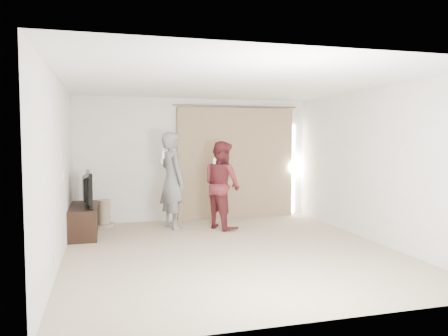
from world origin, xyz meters
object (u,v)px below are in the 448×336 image
at_px(tv, 83,189).
at_px(tv_console, 84,220).
at_px(person_man, 172,180).
at_px(person_woman, 222,185).

bearing_deg(tv, tv_console, -0.00).
distance_m(person_man, person_woman, 0.97).
bearing_deg(person_man, tv_console, -174.44).
distance_m(tv_console, person_woman, 2.64).
height_order(tv_console, tv, tv).
relative_size(tv, person_woman, 0.63).
relative_size(person_man, person_woman, 1.10).
bearing_deg(tv_console, person_man, 5.56).
height_order(tv_console, person_man, person_man).
xyz_separation_m(person_man, person_woman, (0.94, -0.24, -0.09)).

